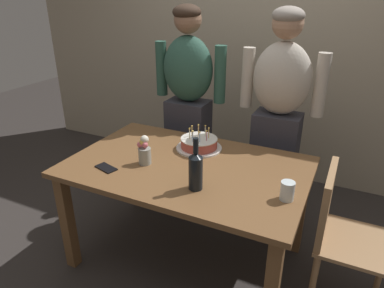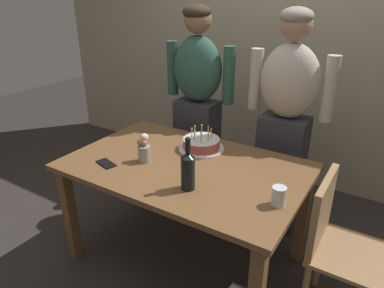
{
  "view_description": "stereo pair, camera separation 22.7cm",
  "coord_description": "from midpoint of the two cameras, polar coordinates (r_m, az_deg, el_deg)",
  "views": [
    {
      "loc": [
        0.89,
        -1.76,
        1.77
      ],
      "look_at": [
        -0.01,
        0.1,
        0.84
      ],
      "focal_mm": 32.79,
      "sensor_mm": 36.0,
      "label": 1
    },
    {
      "loc": [
        1.09,
        -1.66,
        1.77
      ],
      "look_at": [
        -0.01,
        0.1,
        0.84
      ],
      "focal_mm": 32.79,
      "sensor_mm": 36.0,
      "label": 2
    }
  ],
  "objects": [
    {
      "name": "dining_chair",
      "position": [
        2.15,
        20.24,
        -13.17
      ],
      "size": [
        0.42,
        0.42,
        0.87
      ],
      "rotation": [
        0.0,
        0.0,
        1.57
      ],
      "color": "#A37A51",
      "rests_on": "ground_plane"
    },
    {
      "name": "back_wall",
      "position": [
        3.44,
        9.18,
        16.01
      ],
      "size": [
        5.2,
        0.1,
        2.6
      ],
      "primitive_type": "cube",
      "color": "tan",
      "rests_on": "ground_plane"
    },
    {
      "name": "flower_vase",
      "position": [
        2.24,
        -10.65,
        -1.27
      ],
      "size": [
        0.08,
        0.08,
        0.19
      ],
      "color": "#999E93",
      "rests_on": "dining_table"
    },
    {
      "name": "cell_phone",
      "position": [
        2.27,
        -16.62,
        -3.82
      ],
      "size": [
        0.16,
        0.11,
        0.01
      ],
      "primitive_type": "cube",
      "rotation": [
        0.0,
        0.0,
        -0.28
      ],
      "color": "black",
      "rests_on": "dining_table"
    },
    {
      "name": "person_man_bearded",
      "position": [
        2.9,
        -2.87,
        6.12
      ],
      "size": [
        0.61,
        0.27,
        1.66
      ],
      "rotation": [
        0.0,
        0.0,
        3.14
      ],
      "color": "#33333D",
      "rests_on": "ground_plane"
    },
    {
      "name": "water_glass_near",
      "position": [
        1.89,
        11.94,
        -7.57
      ],
      "size": [
        0.07,
        0.07,
        0.1
      ],
      "primitive_type": "cylinder",
      "color": "silver",
      "rests_on": "dining_table"
    },
    {
      "name": "wine_bottle",
      "position": [
        1.91,
        -2.8,
        -4.29
      ],
      "size": [
        0.08,
        0.08,
        0.31
      ],
      "color": "black",
      "rests_on": "dining_table"
    },
    {
      "name": "person_woman_cardigan",
      "position": [
        2.64,
        11.42,
        3.86
      ],
      "size": [
        0.61,
        0.27,
        1.66
      ],
      "rotation": [
        0.0,
        0.0,
        3.14
      ],
      "color": "#33333D",
      "rests_on": "ground_plane"
    },
    {
      "name": "ground_plane",
      "position": [
        2.65,
        -3.31,
        -17.77
      ],
      "size": [
        10.0,
        10.0,
        0.0
      ],
      "primitive_type": "plane",
      "color": "#332D2B"
    },
    {
      "name": "birthday_cake",
      "position": [
        2.42,
        -1.52,
        -0.02
      ],
      "size": [
        0.32,
        0.32,
        0.16
      ],
      "color": "white",
      "rests_on": "dining_table"
    },
    {
      "name": "dining_table",
      "position": [
        2.27,
        -3.69,
        -5.6
      ],
      "size": [
        1.5,
        0.96,
        0.74
      ],
      "color": "brown",
      "rests_on": "ground_plane"
    }
  ]
}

